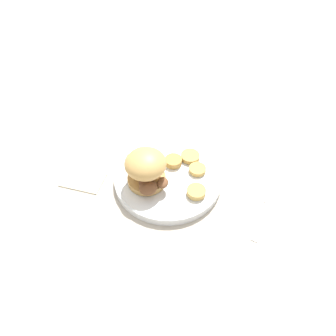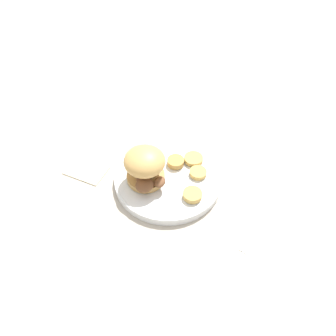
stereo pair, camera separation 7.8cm
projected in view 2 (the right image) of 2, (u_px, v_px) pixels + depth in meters
The scene contains 9 objects.
ground_plane at pixel (168, 181), 0.82m from camera, with size 4.00×4.00×0.00m, color #B2A899.
dinner_plate at pixel (168, 177), 0.81m from camera, with size 0.26×0.26×0.02m.
sandwich at pixel (145, 167), 0.76m from camera, with size 0.12×0.10×0.09m.
potato_round_0 at pixel (198, 173), 0.80m from camera, with size 0.04×0.04×0.01m, color tan.
potato_round_1 at pixel (176, 162), 0.82m from camera, with size 0.04×0.04×0.02m, color tan.
potato_round_2 at pixel (193, 159), 0.83m from camera, with size 0.05×0.05×0.01m, color tan.
potato_round_3 at pixel (192, 195), 0.75m from camera, with size 0.04×0.04×0.01m, color tan.
fork at pixel (261, 224), 0.73m from camera, with size 0.15×0.10×0.00m.
napkin at pixel (86, 170), 0.84m from camera, with size 0.10×0.07×0.01m, color beige.
Camera 2 is at (-0.52, -0.05, 0.63)m, focal length 35.00 mm.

